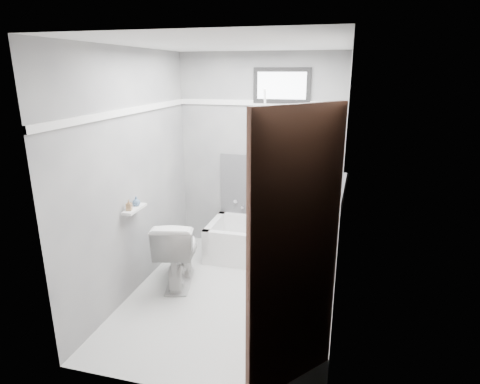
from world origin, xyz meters
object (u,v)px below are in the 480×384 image
(toilet, at_px, (178,251))
(soap_bottle_b, at_px, (136,201))
(office_chair, at_px, (313,214))
(soap_bottle_a, at_px, (129,205))
(door, at_px, (331,283))
(bathtub, at_px, (271,243))

(toilet, xyz_separation_m, soap_bottle_b, (-0.32, -0.21, 0.60))
(office_chair, height_order, toilet, office_chair)
(office_chair, relative_size, soap_bottle_a, 8.95)
(toilet, relative_size, soap_bottle_b, 7.55)
(toilet, bearing_deg, door, 125.47)
(bathtub, distance_m, soap_bottle_b, 1.72)
(toilet, xyz_separation_m, soap_bottle_a, (-0.32, -0.35, 0.60))
(bathtub, relative_size, toilet, 2.02)
(toilet, height_order, door, door)
(soap_bottle_a, relative_size, soap_bottle_b, 1.09)
(bathtub, xyz_separation_m, door, (0.75, -2.21, 0.79))
(bathtub, relative_size, door, 0.75)
(bathtub, relative_size, soap_bottle_b, 15.26)
(soap_bottle_b, bearing_deg, toilet, 33.41)
(bathtub, bearing_deg, toilet, -136.87)
(toilet, distance_m, door, 2.23)
(toilet, xyz_separation_m, door, (1.60, -1.41, 0.64))
(office_chair, xyz_separation_m, soap_bottle_b, (-1.64, -1.06, 0.36))
(door, bearing_deg, bathtub, 108.75)
(soap_bottle_b, bearing_deg, office_chair, 32.78)
(bathtub, relative_size, soap_bottle_a, 13.94)
(bathtub, xyz_separation_m, office_chair, (0.47, 0.05, 0.39))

